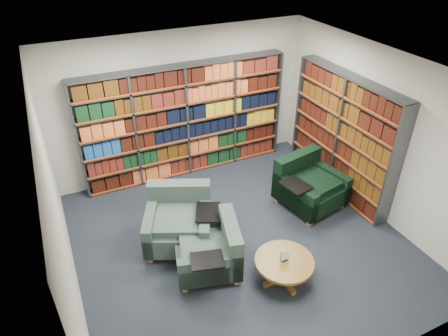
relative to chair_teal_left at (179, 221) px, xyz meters
name	(u,v)px	position (x,y,z in m)	size (l,w,h in m)	color
room_shell	(242,168)	(0.85, -0.46, 1.04)	(5.02, 5.02, 2.82)	black
bookshelf_back	(186,121)	(0.85, 1.88, 0.73)	(4.00, 0.28, 2.20)	#47494F
bookshelf_right	(342,136)	(3.19, 0.14, 0.73)	(0.28, 2.50, 2.20)	#47494F
chair_teal_left	(179,221)	(0.00, 0.00, 0.00)	(1.33, 1.31, 0.90)	#012535
chair_green_right	(307,186)	(2.40, -0.05, 0.00)	(1.26, 1.15, 0.90)	black
chair_teal_front	(213,251)	(0.23, -0.80, -0.03)	(1.10, 1.17, 0.82)	#012535
coffee_table	(284,264)	(1.04, -1.45, -0.05)	(0.83, 0.83, 0.59)	brown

